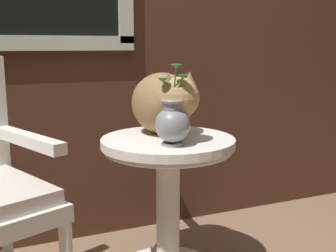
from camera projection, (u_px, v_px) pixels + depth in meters
wicker_side_table at (168, 185)px, 1.78m from camera, size 0.55×0.55×0.62m
cat at (164, 103)px, 1.79m from camera, size 0.28×0.62×0.28m
pewter_vase_with_ivy at (173, 121)px, 1.59m from camera, size 0.13×0.13×0.31m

